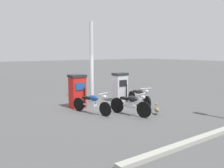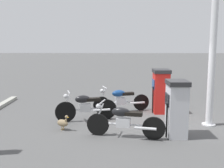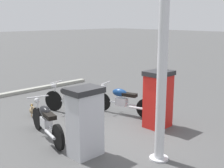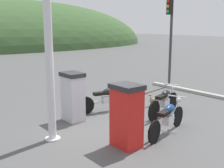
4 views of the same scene
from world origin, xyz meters
name	(u,v)px [view 1 (image 1 of 4)]	position (x,y,z in m)	size (l,w,h in m)	color
ground_plane	(105,106)	(0.00, 0.00, 0.00)	(120.00, 120.00, 0.00)	#4C4C4C
fuel_pump_near	(77,91)	(-0.47, -1.24, 0.78)	(0.62, 0.74, 1.54)	red
fuel_pump_far	(120,87)	(-0.47, 1.25, 0.76)	(0.57, 0.74, 1.49)	silver
motorcycle_near_pump	(92,103)	(0.94, -1.31, 0.46)	(2.02, 0.78, 0.93)	black
motorcycle_far_pump	(139,97)	(0.91, 1.36, 0.44)	(2.04, 0.73, 0.93)	black
motorcycle_extra	(131,104)	(2.08, -0.16, 0.47)	(1.92, 0.72, 0.96)	black
wandering_duck	(157,109)	(2.63, 0.79, 0.22)	(0.43, 0.35, 0.45)	#847051
canopy_support_pole	(92,63)	(-1.68, 0.26, 2.00)	(0.40, 0.40, 4.15)	silver
road_edge_kerb	(208,136)	(5.53, 0.00, 0.06)	(0.41, 6.95, 0.12)	#9E9E93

